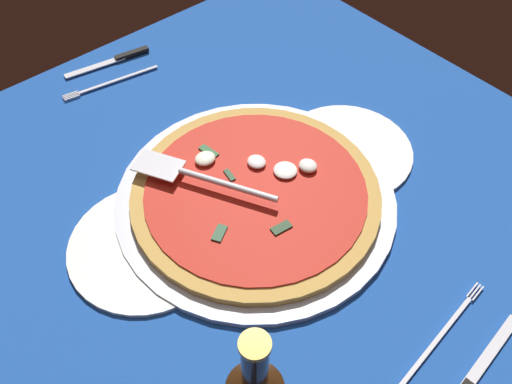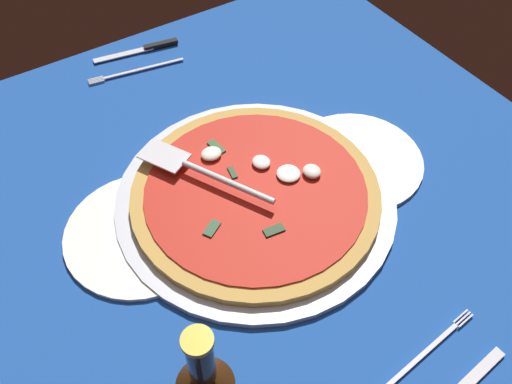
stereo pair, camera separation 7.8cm
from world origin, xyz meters
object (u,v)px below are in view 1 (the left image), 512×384
Objects in this scene: place_setting_near at (456,359)px; dinner_plate_right at (346,151)px; dinner_plate_left at (147,246)px; pizza_server at (199,177)px; place_setting_far at (114,72)px; pizza at (256,192)px.

dinner_plate_right is at bearing 58.87° from place_setting_near.
pizza_server is at bearing 13.07° from dinner_plate_left.
place_setting_far is at bearing -37.16° from pizza_server.
dinner_plate_right is 1.03× the size of place_setting_far.
place_setting_near is 79.83cm from place_setting_far.
pizza_server reaches higher than pizza.
pizza_server is 37.19cm from place_setting_far.
dinner_plate_right is 18.87cm from pizza.
place_setting_near reaches higher than dinner_plate_left.
pizza is 43.05cm from place_setting_far.
place_setting_far is (-18.74, 45.00, -0.15)cm from dinner_plate_right.
place_setting_far is at bearing 85.83° from place_setting_near.
place_setting_near is 0.97× the size of place_setting_far.
place_setting_near is at bearing 101.55° from place_setting_far.
dinner_plate_right is at bearing 122.54° from place_setting_far.
dinner_plate_left is 1.07× the size of place_setting_far.
pizza is at bearing 87.65° from place_setting_near.
dinner_plate_left is 1.04× the size of dinner_plate_right.
pizza reaches higher than place_setting_far.
pizza_server is at bearing 90.71° from place_setting_far.
place_setting_far reaches higher than dinner_plate_right.
dinner_plate_left is 1.04× the size of pizza_server.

